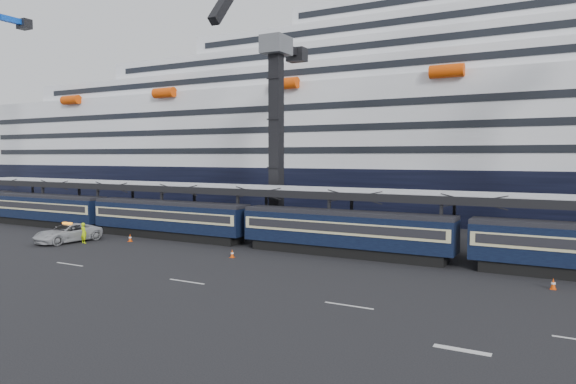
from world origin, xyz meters
name	(u,v)px	position (x,y,z in m)	size (l,w,h in m)	color
ground	(402,294)	(0.00, 0.00, 0.00)	(260.00, 260.00, 0.00)	black
lane_markings	(543,342)	(8.15, -5.23, 0.01)	(111.00, 4.27, 0.02)	beige
train	(381,233)	(-4.65, 10.00, 2.20)	(133.05, 3.00, 4.05)	black
canopy	(449,196)	(0.00, 14.00, 5.25)	(130.00, 6.25, 5.53)	#A0A2A9
cruise_ship	(487,130)	(-1.08, 45.99, 12.34)	(214.09, 28.84, 34.00)	black
crane_dark_near	(274,127)	(-20.00, 18.59, 11.93)	(4.50, 17.75, 35.08)	#4B4D53
pickup_truck	(68,233)	(-35.29, 3.17, 0.92)	(3.05, 6.62, 1.84)	#A1A3A8
worker	(84,233)	(-33.25, 3.45, 1.03)	(0.75, 0.49, 2.07)	#B3DA0B
traffic_cone_b	(130,238)	(-29.98, 6.42, 0.39)	(0.39, 0.39, 0.79)	#DD4306
traffic_cone_c	(232,253)	(-16.09, 4.51, 0.36)	(0.36, 0.36, 0.73)	#DD4306
traffic_cone_d	(553,284)	(8.36, 5.80, 0.37)	(0.38, 0.38, 0.76)	#DD4306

